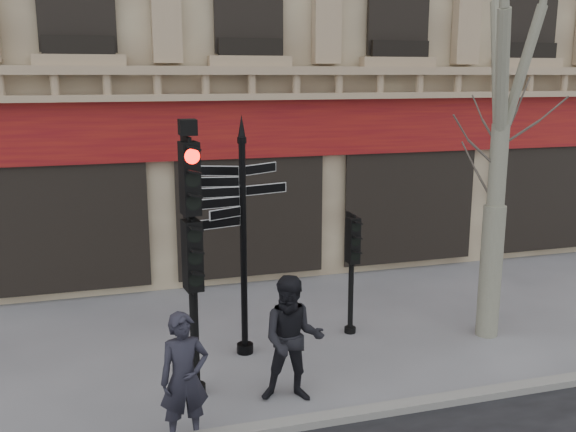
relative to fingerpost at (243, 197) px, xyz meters
name	(u,v)px	position (x,y,z in m)	size (l,w,h in m)	color
ground	(322,375)	(1.00, -1.20, -2.78)	(80.00, 80.00, 0.00)	slate
kerb	(355,414)	(1.00, -2.60, -2.72)	(80.00, 0.25, 0.12)	gray
fingerpost	(243,197)	(0.00, 0.00, 0.00)	(1.85, 1.85, 4.14)	black
traffic_signal_main	(191,226)	(-1.04, -1.24, -0.15)	(0.50, 0.38, 4.16)	black
traffic_signal_secondary	(352,253)	(2.10, 0.31, -1.22)	(0.38, 0.27, 2.24)	black
pedestrian_a	(184,379)	(-1.36, -2.50, -1.88)	(0.66, 0.43, 1.80)	#20202A
pedestrian_b	(293,339)	(0.32, -1.82, -1.82)	(0.94, 0.73, 1.93)	black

